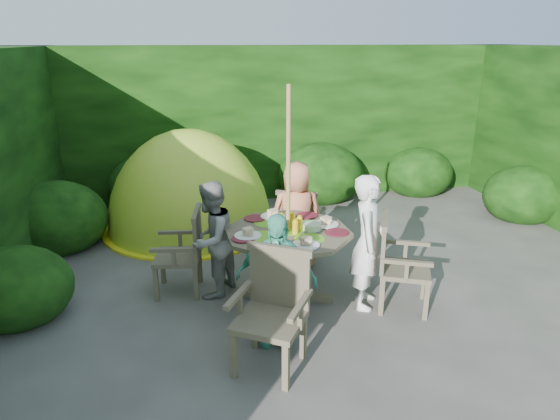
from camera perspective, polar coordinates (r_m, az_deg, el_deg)
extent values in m
plane|color=#484641|center=(5.48, 8.17, -9.44)|extent=(60.00, 60.00, 0.00)
cube|color=black|center=(8.79, -0.22, 10.17)|extent=(9.00, 1.00, 2.50)
cylinder|color=#473F2E|center=(5.18, 0.89, -6.54)|extent=(0.13, 0.13, 0.72)
cube|color=#473F2E|center=(5.33, 0.88, -9.74)|extent=(0.94, 0.42, 0.06)
cube|color=#473F2E|center=(5.33, 0.88, -9.74)|extent=(0.42, 0.94, 0.06)
cylinder|color=#473F2E|center=(5.03, 0.92, -2.60)|extent=(1.68, 1.68, 0.04)
cylinder|color=#61B51F|center=(4.87, -2.10, -3.01)|extent=(0.30, 0.30, 0.00)
cylinder|color=#61B51F|center=(4.82, 3.39, -3.30)|extent=(0.30, 0.30, 0.00)
cylinder|color=#61B51F|center=(5.23, -1.36, -1.46)|extent=(0.30, 0.30, 0.00)
cylinder|color=#61B51F|center=(5.17, 3.75, -1.72)|extent=(0.30, 0.30, 0.00)
cylinder|color=#61B51F|center=(5.02, 0.92, -2.35)|extent=(0.30, 0.30, 0.00)
cylinder|color=white|center=(5.18, 5.25, -1.62)|extent=(0.27, 0.27, 0.01)
cylinder|color=white|center=(5.38, -0.83, -0.74)|extent=(0.27, 0.27, 0.01)
cylinder|color=white|center=(4.88, -3.70, -2.92)|extent=(0.27, 0.27, 0.01)
cylinder|color=white|center=(4.65, 2.95, -4.01)|extent=(0.27, 0.27, 0.01)
cylinder|color=#B40C24|center=(4.98, 6.51, -2.54)|extent=(0.23, 0.23, 0.01)
cylinder|color=#B40C24|center=(5.43, 3.11, -0.59)|extent=(0.23, 0.23, 0.01)
cylinder|color=#B40C24|center=(5.34, -2.91, -0.95)|extent=(0.23, 0.23, 0.01)
cylinder|color=#B40C24|center=(4.81, -4.19, -3.25)|extent=(0.23, 0.23, 0.01)
cylinder|color=#B40C24|center=(4.57, 2.07, -4.45)|extent=(0.23, 0.23, 0.01)
cylinder|color=#60A43F|center=(5.03, 3.64, -1.90)|extent=(0.19, 0.19, 0.06)
cylinder|color=olive|center=(4.91, 0.94, 1.28)|extent=(0.06, 0.06, 2.20)
cube|color=#473F2E|center=(5.16, 14.10, -6.63)|extent=(0.64, 0.65, 0.05)
cube|color=#473F2E|center=(5.08, 16.36, -9.93)|extent=(0.06, 0.06, 0.40)
cube|color=#473F2E|center=(5.45, 16.10, -7.83)|extent=(0.06, 0.06, 0.40)
cube|color=#473F2E|center=(5.06, 11.55, -9.64)|extent=(0.06, 0.06, 0.40)
cube|color=#473F2E|center=(5.43, 11.65, -7.55)|extent=(0.06, 0.06, 0.40)
cube|color=#473F2E|center=(5.05, 11.73, -3.82)|extent=(0.24, 0.47, 0.48)
cube|color=#473F2E|center=(4.85, 14.34, -5.84)|extent=(0.46, 0.24, 0.04)
cube|color=#473F2E|center=(5.31, 14.21, -3.63)|extent=(0.46, 0.24, 0.04)
cube|color=#473F2E|center=(5.42, -11.63, -5.27)|extent=(0.53, 0.55, 0.05)
cube|color=#473F2E|center=(5.72, -13.24, -6.31)|extent=(0.05, 0.05, 0.39)
cube|color=#473F2E|center=(5.36, -13.98, -8.17)|extent=(0.05, 0.05, 0.39)
cube|color=#473F2E|center=(5.66, -9.14, -6.31)|extent=(0.05, 0.05, 0.39)
cube|color=#473F2E|center=(5.30, -9.58, -8.19)|extent=(0.05, 0.05, 0.39)
cube|color=#473F2E|center=(5.29, -9.41, -2.78)|extent=(0.11, 0.48, 0.47)
cube|color=#473F2E|center=(5.57, -11.40, -2.51)|extent=(0.47, 0.12, 0.04)
cube|color=#473F2E|center=(5.13, -12.14, -4.48)|extent=(0.47, 0.12, 0.04)
cube|color=#473F2E|center=(6.25, 2.26, -1.73)|extent=(0.61, 0.60, 0.04)
cube|color=#473F2E|center=(6.47, 4.30, -2.90)|extent=(0.06, 0.06, 0.38)
cube|color=#473F2E|center=(6.54, 0.88, -2.61)|extent=(0.06, 0.06, 0.38)
cube|color=#473F2E|center=(6.11, 3.69, -4.24)|extent=(0.06, 0.06, 0.38)
cube|color=#473F2E|center=(6.18, 0.08, -3.91)|extent=(0.06, 0.06, 0.38)
cube|color=#473F2E|center=(5.97, 1.88, -0.26)|extent=(0.44, 0.23, 0.45)
cube|color=#473F2E|center=(6.15, 4.41, -0.34)|extent=(0.23, 0.42, 0.04)
cube|color=#473F2E|center=(6.23, 0.18, -0.01)|extent=(0.23, 0.42, 0.04)
cube|color=#473F2E|center=(4.12, -1.22, -12.64)|extent=(0.71, 0.70, 0.05)
cube|color=#473F2E|center=(4.14, -5.33, -16.14)|extent=(0.07, 0.07, 0.42)
cube|color=#473F2E|center=(4.00, 0.68, -17.47)|extent=(0.07, 0.07, 0.42)
cube|color=#473F2E|center=(4.48, -2.85, -13.14)|extent=(0.07, 0.07, 0.42)
cube|color=#473F2E|center=(4.35, 2.69, -14.20)|extent=(0.07, 0.07, 0.42)
cube|color=#473F2E|center=(4.18, -0.04, -7.84)|extent=(0.47, 0.31, 0.50)
cube|color=#473F2E|center=(4.11, -4.69, -9.54)|extent=(0.31, 0.45, 0.04)
cube|color=#473F2E|center=(3.94, 2.36, -10.82)|extent=(0.31, 0.45, 0.04)
imported|color=white|center=(5.02, 10.03, -3.63)|extent=(0.50, 0.59, 1.37)
imported|color=gray|center=(5.22, -7.85, -3.37)|extent=(0.73, 0.76, 1.24)
imported|color=#CF7B55|center=(5.81, 1.90, -0.67)|extent=(0.68, 0.49, 1.28)
imported|color=#4EB796|center=(4.36, -0.43, -8.02)|extent=(0.78, 0.54, 1.23)
ellipsoid|color=#A4CF27|center=(7.39, -10.09, -1.88)|extent=(2.80, 2.80, 2.84)
ellipsoid|color=black|center=(6.67, -8.31, -4.11)|extent=(0.87, 0.59, 0.98)
cylinder|color=yellow|center=(7.38, -10.10, -1.76)|extent=(2.49, 2.49, 0.03)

